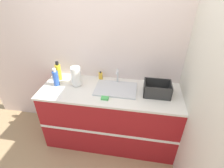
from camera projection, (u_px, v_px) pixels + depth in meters
The scene contains 11 objects.
ground_plane at pixel (107, 155), 2.51m from camera, with size 12.00×12.00×0.00m, color tan.
wall_back at pixel (115, 52), 2.38m from camera, with size 4.24×0.06×2.60m.
wall_right at pixel (194, 70), 1.95m from camera, with size 0.06×2.66×2.60m.
counter_cabinet at pixel (111, 116), 2.54m from camera, with size 1.86×0.68×0.91m.
sink at pixel (116, 88), 2.30m from camera, with size 0.54×0.37×0.22m.
paper_towel_roll at pixel (76, 76), 2.32m from camera, with size 0.13×0.13×0.27m.
dish_rack at pixel (157, 90), 2.18m from camera, with size 0.33×0.24×0.17m.
bottle_yellow at pixel (58, 72), 2.47m from camera, with size 0.08×0.08×0.28m.
bottle_blue at pixel (56, 78), 2.34m from camera, with size 0.08×0.08×0.25m.
soap_dispenser at pixel (101, 76), 2.50m from camera, with size 0.06×0.06×0.12m.
sponge at pixel (105, 98), 2.13m from camera, with size 0.09×0.06×0.02m.
Camera 1 is at (0.33, -1.53, 2.21)m, focal length 28.00 mm.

